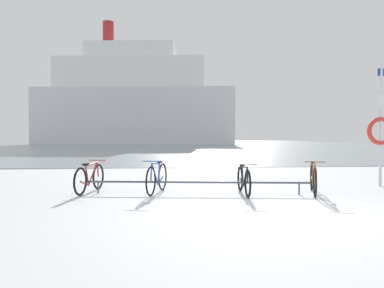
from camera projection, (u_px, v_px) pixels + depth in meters
ground at (175, 145)px, 59.78m from camera, size 80.00×132.00×0.08m
bike_rack at (197, 183)px, 8.64m from camera, size 5.34×0.74×0.31m
bicycle_0 at (90, 178)px, 8.88m from camera, size 0.55×1.67×0.78m
bicycle_1 at (157, 178)px, 8.77m from camera, size 0.59×1.58×0.81m
bicycle_2 at (244, 180)px, 8.58m from camera, size 0.46×1.64×0.75m
bicycle_3 at (313, 179)px, 8.62m from camera, size 0.69×1.69×0.81m
rescue_post at (381, 128)px, 9.94m from camera, size 0.78×0.12×3.40m
ferry_ship at (136, 103)px, 66.55m from camera, size 36.34×15.17×22.60m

